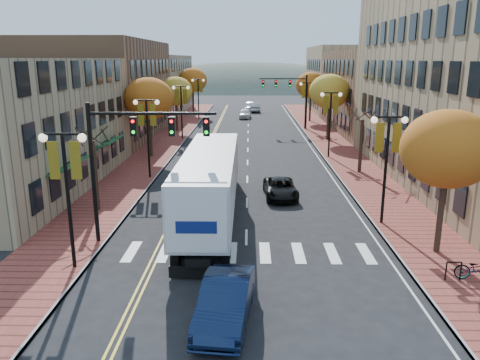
{
  "coord_description": "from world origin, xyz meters",
  "views": [
    {
      "loc": [
        0.11,
        -18.71,
        8.97
      ],
      "look_at": [
        -0.39,
        7.32,
        2.2
      ],
      "focal_mm": 35.0,
      "sensor_mm": 36.0,
      "label": 1
    }
  ],
  "objects_px": {
    "semi_truck": "(212,178)",
    "black_suv": "(280,188)",
    "navy_sedan": "(225,301)",
    "bicycle": "(479,269)"
  },
  "relations": [
    {
      "from": "navy_sedan",
      "to": "black_suv",
      "type": "height_order",
      "value": "navy_sedan"
    },
    {
      "from": "bicycle",
      "to": "navy_sedan",
      "type": "bearing_deg",
      "value": 117.21
    },
    {
      "from": "navy_sedan",
      "to": "black_suv",
      "type": "bearing_deg",
      "value": 85.15
    },
    {
      "from": "black_suv",
      "to": "bicycle",
      "type": "distance_m",
      "value": 14.25
    },
    {
      "from": "black_suv",
      "to": "bicycle",
      "type": "bearing_deg",
      "value": -61.83
    },
    {
      "from": "semi_truck",
      "to": "navy_sedan",
      "type": "height_order",
      "value": "semi_truck"
    },
    {
      "from": "semi_truck",
      "to": "navy_sedan",
      "type": "xyz_separation_m",
      "value": [
        1.31,
        -10.87,
        -1.64
      ]
    },
    {
      "from": "black_suv",
      "to": "bicycle",
      "type": "height_order",
      "value": "black_suv"
    },
    {
      "from": "semi_truck",
      "to": "black_suv",
      "type": "height_order",
      "value": "semi_truck"
    },
    {
      "from": "black_suv",
      "to": "semi_truck",
      "type": "bearing_deg",
      "value": -136.36
    }
  ]
}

